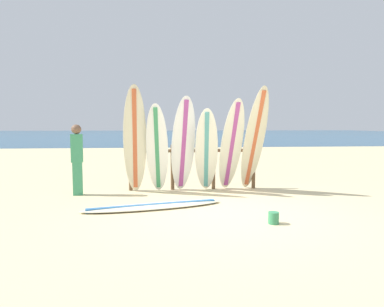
{
  "coord_description": "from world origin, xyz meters",
  "views": [
    {
      "loc": [
        -1.17,
        -5.83,
        1.59
      ],
      "look_at": [
        -0.38,
        2.62,
        0.87
      ],
      "focal_mm": 31.03,
      "sensor_mm": 36.0,
      "label": 1
    }
  ],
  "objects_px": {
    "surfboard_leaning_far_left": "(135,140)",
    "beachgoer_standing": "(77,156)",
    "sand_bucket": "(274,218)",
    "surfboard_leaning_center_left": "(183,144)",
    "surfboard_leaning_center_right": "(231,146)",
    "surfboard_lying_on_sand": "(153,206)",
    "surfboard_leaning_left": "(157,149)",
    "small_boat_offshore": "(234,136)",
    "surfboard_leaning_right": "(254,140)",
    "surfboard_leaning_center": "(206,151)",
    "surfboard_rack": "(193,161)"
  },
  "relations": [
    {
      "from": "surfboard_leaning_left",
      "to": "surfboard_leaning_center_left",
      "type": "bearing_deg",
      "value": 12.83
    },
    {
      "from": "surfboard_rack",
      "to": "surfboard_leaning_center",
      "type": "distance_m",
      "value": 0.58
    },
    {
      "from": "surfboard_leaning_center_left",
      "to": "sand_bucket",
      "type": "distance_m",
      "value": 3.22
    },
    {
      "from": "surfboard_leaning_left",
      "to": "small_boat_offshore",
      "type": "xyz_separation_m",
      "value": [
        9.34,
        33.62,
        -0.79
      ]
    },
    {
      "from": "surfboard_leaning_center_left",
      "to": "surfboard_leaning_right",
      "type": "relative_size",
      "value": 0.91
    },
    {
      "from": "surfboard_leaning_left",
      "to": "surfboard_leaning_center_right",
      "type": "xyz_separation_m",
      "value": [
        1.77,
        0.06,
        0.06
      ]
    },
    {
      "from": "surfboard_leaning_far_left",
      "to": "sand_bucket",
      "type": "height_order",
      "value": "surfboard_leaning_far_left"
    },
    {
      "from": "surfboard_leaning_left",
      "to": "surfboard_lying_on_sand",
      "type": "distance_m",
      "value": 1.71
    },
    {
      "from": "surfboard_lying_on_sand",
      "to": "sand_bucket",
      "type": "height_order",
      "value": "sand_bucket"
    },
    {
      "from": "surfboard_leaning_center",
      "to": "surfboard_leaning_right",
      "type": "bearing_deg",
      "value": 1.59
    },
    {
      "from": "surfboard_rack",
      "to": "surfboard_leaning_center_right",
      "type": "bearing_deg",
      "value": -21.52
    },
    {
      "from": "surfboard_leaning_center_right",
      "to": "beachgoer_standing",
      "type": "xyz_separation_m",
      "value": [
        -3.59,
        -0.08,
        -0.22
      ]
    },
    {
      "from": "surfboard_rack",
      "to": "surfboard_leaning_center_right",
      "type": "xyz_separation_m",
      "value": [
        0.89,
        -0.35,
        0.4
      ]
    },
    {
      "from": "surfboard_leaning_far_left",
      "to": "small_boat_offshore",
      "type": "bearing_deg",
      "value": 73.65
    },
    {
      "from": "sand_bucket",
      "to": "surfboard_rack",
      "type": "bearing_deg",
      "value": 108.59
    },
    {
      "from": "surfboard_leaning_far_left",
      "to": "beachgoer_standing",
      "type": "distance_m",
      "value": 1.35
    },
    {
      "from": "surfboard_leaning_center_right",
      "to": "small_boat_offshore",
      "type": "bearing_deg",
      "value": 77.29
    },
    {
      "from": "surfboard_leaning_center_right",
      "to": "small_boat_offshore",
      "type": "relative_size",
      "value": 0.85
    },
    {
      "from": "surfboard_leaning_far_left",
      "to": "surfboard_leaning_right",
      "type": "xyz_separation_m",
      "value": [
        2.83,
        -0.01,
        -0.01
      ]
    },
    {
      "from": "surfboard_leaning_left",
      "to": "surfboard_leaning_right",
      "type": "distance_m",
      "value": 2.33
    },
    {
      "from": "surfboard_leaning_center_right",
      "to": "surfboard_leaning_right",
      "type": "xyz_separation_m",
      "value": [
        0.55,
        -0.03,
        0.14
      ]
    },
    {
      "from": "beachgoer_standing",
      "to": "surfboard_lying_on_sand",
      "type": "bearing_deg",
      "value": -37.65
    },
    {
      "from": "surfboard_leaning_right",
      "to": "surfboard_lying_on_sand",
      "type": "bearing_deg",
      "value": -149.61
    },
    {
      "from": "surfboard_leaning_center",
      "to": "surfboard_lying_on_sand",
      "type": "xyz_separation_m",
      "value": [
        -1.22,
        -1.37,
        -0.96
      ]
    },
    {
      "from": "surfboard_lying_on_sand",
      "to": "small_boat_offshore",
      "type": "bearing_deg",
      "value": 74.96
    },
    {
      "from": "surfboard_leaning_center_left",
      "to": "surfboard_leaning_center",
      "type": "height_order",
      "value": "surfboard_leaning_center_left"
    },
    {
      "from": "surfboard_leaning_far_left",
      "to": "beachgoer_standing",
      "type": "height_order",
      "value": "surfboard_leaning_far_left"
    },
    {
      "from": "surfboard_leaning_left",
      "to": "sand_bucket",
      "type": "xyz_separation_m",
      "value": [
        1.9,
        -2.62,
        -0.95
      ]
    },
    {
      "from": "surfboard_leaning_left",
      "to": "surfboard_leaning_center_right",
      "type": "height_order",
      "value": "surfboard_leaning_center_right"
    },
    {
      "from": "surfboard_leaning_far_left",
      "to": "surfboard_leaning_center_left",
      "type": "height_order",
      "value": "surfboard_leaning_far_left"
    },
    {
      "from": "surfboard_leaning_right",
      "to": "sand_bucket",
      "type": "distance_m",
      "value": 2.91
    },
    {
      "from": "surfboard_leaning_far_left",
      "to": "surfboard_leaning_left",
      "type": "relative_size",
      "value": 1.2
    },
    {
      "from": "surfboard_leaning_center_left",
      "to": "surfboard_leaning_center",
      "type": "distance_m",
      "value": 0.58
    },
    {
      "from": "sand_bucket",
      "to": "surfboard_leaning_center_left",
      "type": "bearing_deg",
      "value": 114.87
    },
    {
      "from": "small_boat_offshore",
      "to": "surfboard_leaning_center_left",
      "type": "bearing_deg",
      "value": -104.6
    },
    {
      "from": "surfboard_rack",
      "to": "surfboard_leaning_right",
      "type": "height_order",
      "value": "surfboard_leaning_right"
    },
    {
      "from": "surfboard_leaning_far_left",
      "to": "surfboard_leaning_center",
      "type": "relative_size",
      "value": 1.26
    },
    {
      "from": "surfboard_rack",
      "to": "surfboard_leaning_center_right",
      "type": "height_order",
      "value": "surfboard_leaning_center_right"
    },
    {
      "from": "surfboard_leaning_left",
      "to": "surfboard_leaning_center_left",
      "type": "relative_size",
      "value": 0.92
    },
    {
      "from": "surfboard_leaning_left",
      "to": "small_boat_offshore",
      "type": "relative_size",
      "value": 0.8
    },
    {
      "from": "surfboard_leaning_far_left",
      "to": "beachgoer_standing",
      "type": "bearing_deg",
      "value": -177.45
    },
    {
      "from": "surfboard_leaning_right",
      "to": "small_boat_offshore",
      "type": "bearing_deg",
      "value": 78.2
    },
    {
      "from": "surfboard_lying_on_sand",
      "to": "beachgoer_standing",
      "type": "xyz_separation_m",
      "value": [
        -1.75,
        1.35,
        0.85
      ]
    },
    {
      "from": "surfboard_leaning_center_right",
      "to": "surfboard_lying_on_sand",
      "type": "xyz_separation_m",
      "value": [
        -1.84,
        -1.43,
        -1.08
      ]
    },
    {
      "from": "surfboard_leaning_center",
      "to": "surfboard_lying_on_sand",
      "type": "bearing_deg",
      "value": -131.8
    },
    {
      "from": "surfboard_rack",
      "to": "small_boat_offshore",
      "type": "relative_size",
      "value": 1.22
    },
    {
      "from": "surfboard_leaning_right",
      "to": "small_boat_offshore",
      "type": "distance_m",
      "value": 34.34
    },
    {
      "from": "surfboard_lying_on_sand",
      "to": "sand_bucket",
      "type": "bearing_deg",
      "value": -32.34
    },
    {
      "from": "surfboard_leaning_center_left",
      "to": "sand_bucket",
      "type": "bearing_deg",
      "value": -65.13
    },
    {
      "from": "beachgoer_standing",
      "to": "sand_bucket",
      "type": "distance_m",
      "value": 4.6
    }
  ]
}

